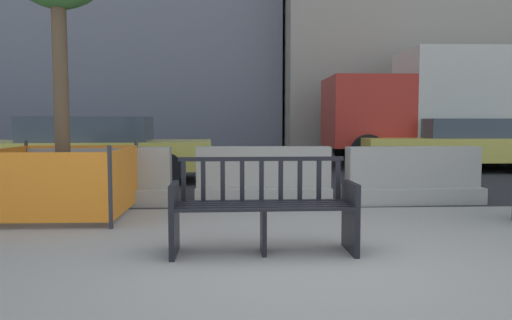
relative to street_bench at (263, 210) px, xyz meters
name	(u,v)px	position (x,y,z in m)	size (l,w,h in m)	color
ground_plane	(306,263)	(0.35, -0.37, -0.40)	(200.00, 200.00, 0.00)	gray
street_asphalt	(258,168)	(0.35, 8.33, -0.39)	(120.00, 12.00, 0.01)	#28282B
street_bench	(263,210)	(0.00, 0.00, 0.00)	(1.70, 0.56, 0.88)	black
jersey_barrier_centre	(263,180)	(0.18, 2.87, -0.06)	(2.02, 0.76, 0.84)	#9E998E
jersey_barrier_left	(102,182)	(-2.20, 2.76, -0.06)	(2.01, 0.70, 0.84)	#9E998E
jersey_barrier_right	(412,180)	(2.41, 2.75, -0.06)	(2.03, 0.78, 0.84)	#9E998E
construction_fence	(64,180)	(-2.45, 1.86, 0.08)	(1.60, 1.60, 0.95)	#2D2D33
car_taxi_near	(454,145)	(5.11, 7.35, 0.25)	(4.63, 2.01, 1.28)	#DBC64C
car_sedan_mid	(96,149)	(-3.03, 5.54, 0.27)	(4.58, 2.02, 1.31)	#DBC64C
delivery_truck	(464,103)	(5.79, 8.33, 1.29)	(6.83, 2.42, 3.05)	#B2281E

